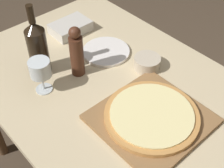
# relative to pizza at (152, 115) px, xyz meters

# --- Properties ---
(dining_table) EXTENTS (0.90, 1.59, 0.78)m
(dining_table) POSITION_rel_pizza_xyz_m (0.02, 0.11, -0.12)
(dining_table) COLOR #CCB78E
(dining_table) RESTS_ON ground_plane
(cutting_board) EXTENTS (0.39, 0.37, 0.02)m
(cutting_board) POSITION_rel_pizza_xyz_m (0.00, 0.00, -0.02)
(cutting_board) COLOR olive
(cutting_board) RESTS_ON dining_table
(pizza) EXTENTS (0.35, 0.35, 0.02)m
(pizza) POSITION_rel_pizza_xyz_m (0.00, 0.00, 0.00)
(pizza) COLOR #C68947
(pizza) RESTS_ON cutting_board
(wine_bottle) EXTENTS (0.08, 0.08, 0.32)m
(wine_bottle) POSITION_rel_pizza_xyz_m (-0.15, 0.51, 0.10)
(wine_bottle) COLOR black
(wine_bottle) RESTS_ON dining_table
(pepper_mill) EXTENTS (0.06, 0.06, 0.23)m
(pepper_mill) POSITION_rel_pizza_xyz_m (-0.04, 0.39, 0.08)
(pepper_mill) COLOR #4C2819
(pepper_mill) RESTS_ON dining_table
(wine_glass) EXTENTS (0.09, 0.09, 0.15)m
(wine_glass) POSITION_rel_pizza_xyz_m (-0.21, 0.41, 0.08)
(wine_glass) COLOR silver
(wine_glass) RESTS_ON dining_table
(small_bowl) EXTENTS (0.12, 0.12, 0.06)m
(small_bowl) POSITION_rel_pizza_xyz_m (0.21, 0.22, -0.00)
(small_bowl) COLOR beige
(small_bowl) RESTS_ON dining_table
(dinner_plate) EXTENTS (0.22, 0.22, 0.01)m
(dinner_plate) POSITION_rel_pizza_xyz_m (0.14, 0.42, -0.02)
(dinner_plate) COLOR white
(dinner_plate) RESTS_ON dining_table
(food_container) EXTENTS (0.19, 0.13, 0.05)m
(food_container) POSITION_rel_pizza_xyz_m (0.12, 0.67, -0.00)
(food_container) COLOR beige
(food_container) RESTS_ON dining_table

